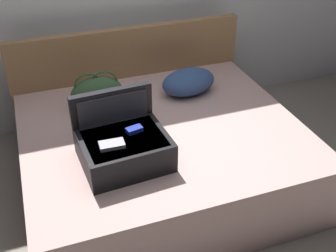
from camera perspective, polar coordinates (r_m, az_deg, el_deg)
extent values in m
plane|color=gray|center=(3.22, 1.63, -12.25)|extent=(12.00, 12.00, 0.00)
cube|color=#BC9993|center=(3.31, -0.79, -4.22)|extent=(2.09, 1.80, 0.55)
cube|color=olive|center=(3.95, -5.28, 6.37)|extent=(2.14, 0.08, 1.02)
cube|color=black|center=(2.75, -5.92, -3.45)|extent=(0.59, 0.48, 0.21)
cube|color=#28282D|center=(2.73, -5.96, -2.93)|extent=(0.52, 0.42, 0.15)
cube|color=#99999E|center=(2.62, -7.74, -2.61)|extent=(0.16, 0.10, 0.03)
cube|color=#1E33A5|center=(2.74, -4.67, -0.55)|extent=(0.12, 0.08, 0.04)
cube|color=black|center=(2.88, -7.61, 1.12)|extent=(0.57, 0.09, 0.44)
cube|color=#28282D|center=(2.86, -7.43, 0.81)|extent=(0.48, 0.04, 0.38)
ellipsoid|color=#2D4C2D|center=(3.36, -9.74, 4.45)|extent=(0.42, 0.22, 0.29)
torus|color=#2D4C2D|center=(3.32, -10.94, 5.45)|extent=(0.23, 0.02, 0.23)
torus|color=#2D4C2D|center=(3.34, -8.81, 5.82)|extent=(0.23, 0.02, 0.23)
ellipsoid|color=navy|center=(3.57, 2.84, 6.11)|extent=(0.54, 0.40, 0.21)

